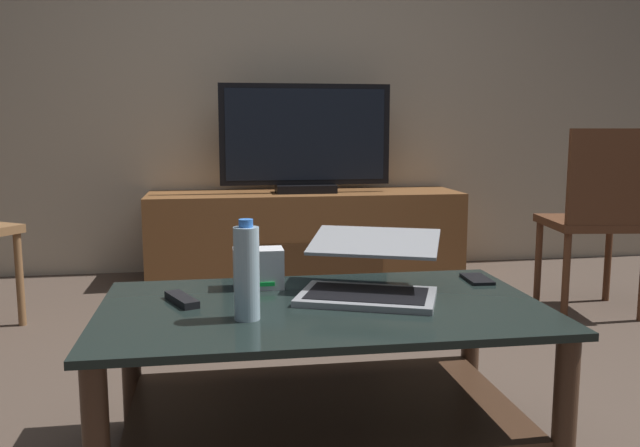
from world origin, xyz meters
TOP-DOWN VIEW (x-y plane):
  - ground_plane at (0.00, 0.00)m, footprint 7.68×7.68m
  - back_wall at (0.00, 2.34)m, footprint 6.40×0.12m
  - coffee_table at (-0.12, -0.32)m, footprint 1.21×0.71m
  - media_cabinet at (0.15, 2.02)m, footprint 1.94×0.53m
  - television at (0.15, 2.00)m, footprint 1.05×0.20m
  - dining_chair at (1.46, 0.92)m, footprint 0.49×0.49m
  - laptop at (0.03, -0.23)m, footprint 0.50×0.51m
  - router_box at (-0.28, -0.10)m, footprint 0.15×0.10m
  - water_bottle_near at (-0.33, -0.42)m, footprint 0.07×0.07m
  - cell_phone at (0.41, -0.12)m, footprint 0.08×0.14m
  - tv_remote at (-0.50, -0.24)m, footprint 0.10×0.16m

SIDE VIEW (x-z plane):
  - ground_plane at x=0.00m, z-range 0.00..0.00m
  - media_cabinet at x=0.15m, z-range 0.00..0.53m
  - coffee_table at x=-0.12m, z-range 0.09..0.55m
  - cell_phone at x=0.41m, z-range 0.46..0.47m
  - tv_remote at x=-0.50m, z-range 0.46..0.48m
  - router_box at x=-0.28m, z-range 0.46..0.58m
  - laptop at x=0.03m, z-range 0.44..0.61m
  - dining_chair at x=1.46m, z-range 0.06..0.99m
  - water_bottle_near at x=-0.33m, z-range 0.45..0.71m
  - television at x=0.15m, z-range 0.52..1.18m
  - back_wall at x=0.00m, z-range 0.00..2.80m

